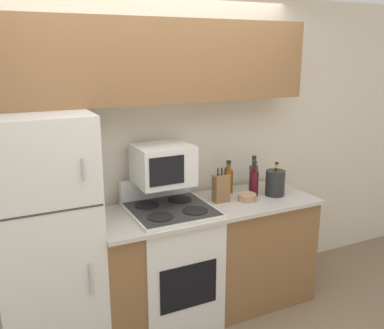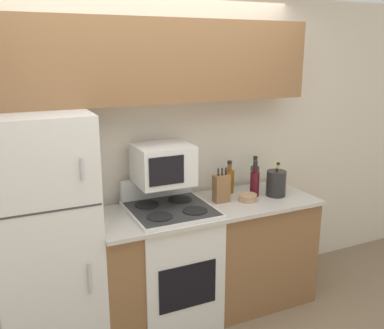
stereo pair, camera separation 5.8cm
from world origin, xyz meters
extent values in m
cube|color=beige|center=(0.00, 0.70, 1.27)|extent=(8.00, 0.05, 2.55)
cube|color=brown|center=(0.33, 0.31, 0.45)|extent=(1.79, 0.63, 0.90)
cube|color=#BCB7AD|center=(0.33, 0.29, 0.91)|extent=(1.79, 0.67, 0.03)
cube|color=silver|center=(-0.90, 0.33, 0.87)|extent=(0.66, 0.66, 1.73)
cube|color=#383838|center=(-0.90, 0.00, 1.18)|extent=(0.64, 0.01, 0.01)
cylinder|color=#B7B7BC|center=(-0.69, -0.01, 1.42)|extent=(0.02, 0.02, 0.14)
cylinder|color=#B7B7BC|center=(-0.69, -0.01, 0.69)|extent=(0.02, 0.02, 0.22)
cube|color=brown|center=(0.00, 0.51, 2.03)|extent=(2.46, 0.32, 0.60)
cube|color=silver|center=(0.01, 0.30, 0.48)|extent=(0.62, 0.63, 0.95)
cube|color=black|center=(0.01, -0.02, 0.46)|extent=(0.45, 0.01, 0.34)
cube|color=#2D2D2D|center=(0.01, 0.30, 0.95)|extent=(0.60, 0.60, 0.01)
cube|color=silver|center=(0.01, 0.60, 1.03)|extent=(0.60, 0.06, 0.16)
cylinder|color=black|center=(-0.13, 0.16, 0.96)|extent=(0.19, 0.19, 0.01)
cylinder|color=black|center=(0.15, 0.16, 0.96)|extent=(0.19, 0.19, 0.01)
cylinder|color=black|center=(-0.13, 0.44, 0.96)|extent=(0.19, 0.19, 0.01)
cylinder|color=black|center=(0.15, 0.44, 0.96)|extent=(0.19, 0.19, 0.01)
cube|color=silver|center=(0.00, 0.42, 1.27)|extent=(0.42, 0.37, 0.30)
cube|color=black|center=(-0.04, 0.23, 1.27)|extent=(0.27, 0.01, 0.21)
cube|color=brown|center=(0.46, 0.32, 1.04)|extent=(0.12, 0.08, 0.22)
cylinder|color=black|center=(0.42, 0.31, 1.18)|extent=(0.01, 0.01, 0.06)
cylinder|color=black|center=(0.46, 0.31, 1.18)|extent=(0.01, 0.01, 0.06)
cylinder|color=black|center=(0.49, 0.31, 1.18)|extent=(0.01, 0.01, 0.06)
cylinder|color=tan|center=(0.66, 0.24, 0.96)|extent=(0.14, 0.14, 0.05)
torus|color=tan|center=(0.66, 0.24, 0.98)|extent=(0.15, 0.15, 0.01)
cylinder|color=brown|center=(0.63, 0.49, 1.03)|extent=(0.08, 0.08, 0.20)
cylinder|color=brown|center=(0.63, 0.49, 1.16)|extent=(0.04, 0.04, 0.06)
cylinder|color=black|center=(0.63, 0.49, 1.20)|extent=(0.04, 0.04, 0.02)
cylinder|color=#194C23|center=(0.87, 0.47, 1.03)|extent=(0.08, 0.08, 0.21)
cylinder|color=#194C23|center=(0.87, 0.47, 1.17)|extent=(0.03, 0.03, 0.07)
cylinder|color=black|center=(0.87, 0.47, 1.22)|extent=(0.04, 0.04, 0.02)
cylinder|color=gold|center=(1.11, 0.46, 1.01)|extent=(0.06, 0.06, 0.15)
cylinder|color=gold|center=(1.11, 0.46, 1.11)|extent=(0.03, 0.03, 0.05)
cylinder|color=black|center=(1.11, 0.46, 1.14)|extent=(0.03, 0.03, 0.02)
cylinder|color=#470F19|center=(0.78, 0.33, 1.03)|extent=(0.08, 0.08, 0.21)
cylinder|color=#470F19|center=(0.78, 0.33, 1.17)|extent=(0.03, 0.03, 0.07)
cylinder|color=black|center=(0.78, 0.33, 1.22)|extent=(0.04, 0.04, 0.02)
cylinder|color=black|center=(0.94, 0.26, 1.04)|extent=(0.16, 0.16, 0.21)
sphere|color=black|center=(0.94, 0.26, 1.15)|extent=(0.02, 0.02, 0.02)
camera|label=1|loc=(-1.19, -2.50, 2.10)|focal=40.00mm
camera|label=2|loc=(-1.14, -2.52, 2.10)|focal=40.00mm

